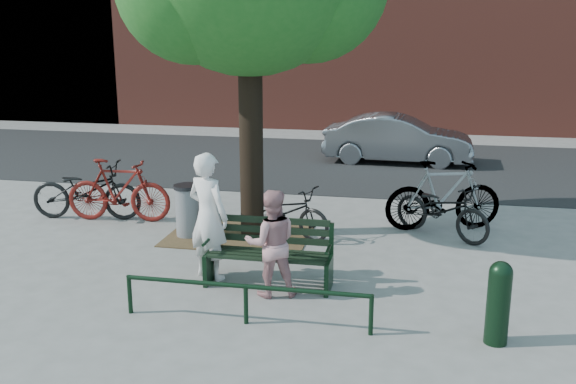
% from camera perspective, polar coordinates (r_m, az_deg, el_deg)
% --- Properties ---
extents(ground, '(90.00, 90.00, 0.00)m').
position_cam_1_polar(ground, '(9.01, -1.73, -8.31)').
color(ground, gray).
rests_on(ground, ground).
extents(dirt_pit, '(2.40, 2.00, 0.02)m').
position_cam_1_polar(dirt_pit, '(11.24, -4.16, -3.62)').
color(dirt_pit, brown).
rests_on(dirt_pit, ground).
extents(road, '(40.00, 7.00, 0.01)m').
position_cam_1_polar(road, '(17.06, 4.75, 2.58)').
color(road, black).
rests_on(road, ground).
extents(park_bench, '(1.74, 0.54, 0.97)m').
position_cam_1_polar(park_bench, '(8.91, -1.64, -5.28)').
color(park_bench, black).
rests_on(park_bench, ground).
extents(guard_railing, '(3.06, 0.06, 0.51)m').
position_cam_1_polar(guard_railing, '(7.78, -3.78, -8.89)').
color(guard_railing, black).
rests_on(guard_railing, ground).
extents(person_left, '(0.78, 0.67, 1.82)m').
position_cam_1_polar(person_left, '(9.08, -7.11, -2.14)').
color(person_left, silver).
rests_on(person_left, ground).
extents(person_right, '(0.84, 0.74, 1.45)m').
position_cam_1_polar(person_right, '(8.47, -1.49, -4.57)').
color(person_right, tan).
rests_on(person_right, ground).
extents(bollard, '(0.26, 0.26, 0.98)m').
position_cam_1_polar(bollard, '(7.64, 18.22, -9.09)').
color(bollard, black).
rests_on(bollard, ground).
extents(litter_bin, '(0.44, 0.44, 0.91)m').
position_cam_1_polar(litter_bin, '(11.06, -8.92, -1.63)').
color(litter_bin, gray).
rests_on(litter_bin, ground).
extents(bicycle_a, '(2.13, 0.98, 1.08)m').
position_cam_1_polar(bicycle_a, '(12.50, -17.47, 0.12)').
color(bicycle_a, black).
rests_on(bicycle_a, ground).
extents(bicycle_b, '(1.99, 0.72, 1.17)m').
position_cam_1_polar(bicycle_b, '(12.17, -14.84, 0.14)').
color(bicycle_b, '#60120D').
rests_on(bicycle_b, ground).
extents(bicycle_c, '(1.82, 1.22, 0.90)m').
position_cam_1_polar(bicycle_c, '(10.93, -0.20, -1.68)').
color(bicycle_c, black).
rests_on(bicycle_c, ground).
extents(bicycle_d, '(2.16, 1.18, 1.25)m').
position_cam_1_polar(bicycle_d, '(11.59, 13.64, -0.29)').
color(bicycle_d, gray).
rests_on(bicycle_d, ground).
extents(bicycle_e, '(1.87, 1.57, 0.96)m').
position_cam_1_polar(bicycle_e, '(11.21, 13.53, -1.52)').
color(bicycle_e, black).
rests_on(bicycle_e, ground).
extents(parked_car, '(3.92, 1.50, 1.27)m').
position_cam_1_polar(parked_car, '(17.21, 9.75, 4.66)').
color(parked_car, slate).
rests_on(parked_car, ground).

